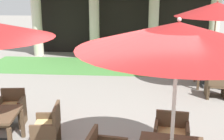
{
  "coord_description": "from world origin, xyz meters",
  "views": [
    {
      "loc": [
        0.49,
        -4.2,
        3.02
      ],
      "look_at": [
        -0.04,
        2.55,
        1.12
      ],
      "focal_mm": 46.1,
      "sensor_mm": 36.0,
      "label": 1
    }
  ],
  "objects_px": {
    "patio_umbrella_mid_left": "(217,10)",
    "patio_chair_mid_left_south": "(216,85)",
    "patio_chair_near_foreground_north": "(171,136)",
    "patio_umbrella_near_foreground": "(178,37)",
    "patio_chair_mid_right_east": "(48,128)",
    "patio_chair_mid_right_north": "(12,108)",
    "patio_table_mid_left": "(211,67)"
  },
  "relations": [
    {
      "from": "patio_table_mid_left",
      "to": "patio_chair_mid_right_north",
      "type": "xyz_separation_m",
      "value": [
        -5.23,
        -3.16,
        -0.24
      ]
    },
    {
      "from": "patio_umbrella_near_foreground",
      "to": "patio_umbrella_mid_left",
      "type": "distance_m",
      "value": 5.53
    },
    {
      "from": "patio_umbrella_mid_left",
      "to": "patio_chair_mid_left_south",
      "type": "relative_size",
      "value": 3.31
    },
    {
      "from": "patio_umbrella_mid_left",
      "to": "patio_table_mid_left",
      "type": "bearing_deg",
      "value": 0.0
    },
    {
      "from": "patio_chair_mid_right_north",
      "to": "patio_chair_mid_right_east",
      "type": "bearing_deg",
      "value": 135.27
    },
    {
      "from": "patio_chair_mid_right_east",
      "to": "patio_umbrella_near_foreground",
      "type": "bearing_deg",
      "value": -123.07
    },
    {
      "from": "patio_chair_mid_right_east",
      "to": "patio_chair_mid_right_north",
      "type": "height_order",
      "value": "patio_chair_mid_right_east"
    },
    {
      "from": "patio_chair_near_foreground_north",
      "to": "patio_chair_mid_right_north",
      "type": "relative_size",
      "value": 1.01
    },
    {
      "from": "patio_chair_mid_left_south",
      "to": "patio_umbrella_mid_left",
      "type": "bearing_deg",
      "value": 90.0
    },
    {
      "from": "patio_chair_near_foreground_north",
      "to": "patio_chair_mid_right_east",
      "type": "xyz_separation_m",
      "value": [
        -2.37,
        0.14,
        -0.01
      ]
    },
    {
      "from": "patio_chair_near_foreground_north",
      "to": "patio_chair_mid_left_south",
      "type": "height_order",
      "value": "patio_chair_near_foreground_north"
    },
    {
      "from": "patio_umbrella_near_foreground",
      "to": "patio_chair_mid_left_south",
      "type": "distance_m",
      "value": 4.98
    },
    {
      "from": "patio_chair_mid_left_south",
      "to": "patio_chair_mid_right_north",
      "type": "relative_size",
      "value": 1.01
    },
    {
      "from": "patio_umbrella_near_foreground",
      "to": "patio_chair_near_foreground_north",
      "type": "relative_size",
      "value": 3.36
    },
    {
      "from": "patio_umbrella_mid_left",
      "to": "patio_chair_mid_left_south",
      "type": "distance_m",
      "value": 2.28
    },
    {
      "from": "patio_umbrella_near_foreground",
      "to": "patio_chair_mid_right_north",
      "type": "relative_size",
      "value": 3.4
    },
    {
      "from": "patio_chair_mid_left_south",
      "to": "patio_chair_mid_right_east",
      "type": "height_order",
      "value": "patio_chair_mid_right_east"
    },
    {
      "from": "patio_umbrella_mid_left",
      "to": "patio_chair_mid_right_north",
      "type": "bearing_deg",
      "value": -148.85
    },
    {
      "from": "patio_chair_near_foreground_north",
      "to": "patio_chair_mid_right_north",
      "type": "bearing_deg",
      "value": -8.83
    },
    {
      "from": "patio_umbrella_near_foreground",
      "to": "patio_chair_mid_left_south",
      "type": "height_order",
      "value": "patio_umbrella_near_foreground"
    },
    {
      "from": "patio_chair_near_foreground_north",
      "to": "patio_chair_mid_right_east",
      "type": "relative_size",
      "value": 0.94
    },
    {
      "from": "patio_umbrella_near_foreground",
      "to": "patio_chair_mid_right_east",
      "type": "bearing_deg",
      "value": 152.95
    },
    {
      "from": "patio_chair_near_foreground_north",
      "to": "patio_chair_mid_left_south",
      "type": "distance_m",
      "value": 3.59
    },
    {
      "from": "patio_umbrella_near_foreground",
      "to": "patio_chair_mid_right_north",
      "type": "distance_m",
      "value": 4.41
    },
    {
      "from": "patio_umbrella_near_foreground",
      "to": "patio_table_mid_left",
      "type": "bearing_deg",
      "value": 70.08
    },
    {
      "from": "patio_chair_mid_left_south",
      "to": "patio_chair_mid_right_east",
      "type": "distance_m",
      "value": 5.05
    },
    {
      "from": "patio_umbrella_mid_left",
      "to": "patio_chair_mid_right_east",
      "type": "height_order",
      "value": "patio_umbrella_mid_left"
    },
    {
      "from": "patio_table_mid_left",
      "to": "patio_umbrella_near_foreground",
      "type": "bearing_deg",
      "value": -109.92
    },
    {
      "from": "patio_chair_near_foreground_north",
      "to": "patio_chair_mid_left_south",
      "type": "bearing_deg",
      "value": -109.88
    },
    {
      "from": "patio_chair_near_foreground_north",
      "to": "patio_chair_mid_right_east",
      "type": "bearing_deg",
      "value": 4.29
    },
    {
      "from": "patio_chair_mid_left_south",
      "to": "patio_chair_mid_right_east",
      "type": "relative_size",
      "value": 0.93
    },
    {
      "from": "patio_chair_near_foreground_north",
      "to": "patio_chair_mid_right_north",
      "type": "height_order",
      "value": "patio_chair_near_foreground_north"
    }
  ]
}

